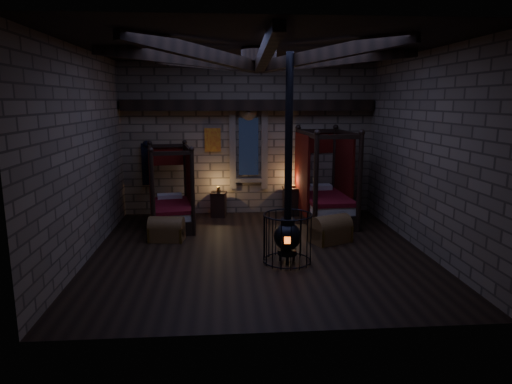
{
  "coord_description": "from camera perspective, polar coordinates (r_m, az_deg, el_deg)",
  "views": [
    {
      "loc": [
        -0.77,
        -9.3,
        3.17
      ],
      "look_at": [
        -0.01,
        0.6,
        1.18
      ],
      "focal_mm": 32.0,
      "sensor_mm": 36.0,
      "label": 1
    }
  ],
  "objects": [
    {
      "name": "trunk_left",
      "position": [
        10.72,
        -11.11,
        -4.65
      ],
      "size": [
        0.84,
        0.58,
        0.58
      ],
      "rotation": [
        0.0,
        0.0,
        -0.11
      ],
      "color": "brown",
      "rests_on": "ground"
    },
    {
      "name": "nightstand_right",
      "position": [
        12.88,
        4.44,
        -1.1
      ],
      "size": [
        0.5,
        0.48,
        0.85
      ],
      "rotation": [
        0.0,
        0.0,
        -0.02
      ],
      "color": "black",
      "rests_on": "ground"
    },
    {
      "name": "stove",
      "position": [
        9.06,
        3.95,
        -5.12
      ],
      "size": [
        0.97,
        0.97,
        4.05
      ],
      "rotation": [
        0.0,
        0.0,
        -0.12
      ],
      "color": "black",
      "rests_on": "ground"
    },
    {
      "name": "bed_right",
      "position": [
        12.36,
        8.53,
        -0.82
      ],
      "size": [
        1.3,
        2.33,
        2.39
      ],
      "rotation": [
        0.0,
        0.0,
        0.04
      ],
      "color": "black",
      "rests_on": "ground"
    },
    {
      "name": "trunk_right",
      "position": [
        10.53,
        9.31,
        -4.7
      ],
      "size": [
        1.02,
        0.86,
        0.64
      ],
      "rotation": [
        0.0,
        0.0,
        0.42
      ],
      "color": "brown",
      "rests_on": "ground"
    },
    {
      "name": "bed_left",
      "position": [
        11.89,
        -10.55,
        -1.81
      ],
      "size": [
        1.32,
        2.08,
        2.03
      ],
      "rotation": [
        0.0,
        0.0,
        0.16
      ],
      "color": "black",
      "rests_on": "ground"
    },
    {
      "name": "room",
      "position": [
        9.44,
        0.3,
        14.83
      ],
      "size": [
        7.02,
        7.02,
        4.29
      ],
      "color": "black",
      "rests_on": "ground"
    },
    {
      "name": "nightstand_left",
      "position": [
        12.7,
        -4.69,
        -1.5
      ],
      "size": [
        0.49,
        0.47,
        0.84
      ],
      "rotation": [
        0.0,
        0.0,
        -0.16
      ],
      "color": "black",
      "rests_on": "ground"
    }
  ]
}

